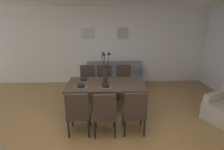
{
  "coord_description": "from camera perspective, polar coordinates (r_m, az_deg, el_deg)",
  "views": [
    {
      "loc": [
        0.12,
        -2.77,
        2.18
      ],
      "look_at": [
        0.26,
        1.34,
        0.85
      ],
      "focal_mm": 27.63,
      "sensor_mm": 36.0,
      "label": 1
    }
  ],
  "objects": [
    {
      "name": "ground_plane",
      "position": [
        3.53,
        -3.78,
        -20.36
      ],
      "size": [
        9.0,
        9.0,
        0.0
      ],
      "primitive_type": "plane",
      "color": "olive"
    },
    {
      "name": "back_wall_panel",
      "position": [
        6.09,
        -3.15,
        9.51
      ],
      "size": [
        9.0,
        0.1,
        2.6
      ],
      "primitive_type": "cube",
      "color": "silver",
      "rests_on": "ground"
    },
    {
      "name": "dining_table",
      "position": [
        4.11,
        -2.17,
        -3.77
      ],
      "size": [
        1.8,
        1.0,
        0.74
      ],
      "color": "#3D2D23",
      "rests_on": "ground"
    },
    {
      "name": "dining_chair_near_left",
      "position": [
        3.42,
        -11.02,
        -11.7
      ],
      "size": [
        0.44,
        0.44,
        0.92
      ],
      "color": "#33261E",
      "rests_on": "ground"
    },
    {
      "name": "dining_chair_near_right",
      "position": [
        5.05,
        -8.17,
        -1.64
      ],
      "size": [
        0.46,
        0.46,
        0.92
      ],
      "color": "#33261E",
      "rests_on": "ground"
    },
    {
      "name": "dining_chair_far_left",
      "position": [
        3.34,
        -2.44,
        -12.1
      ],
      "size": [
        0.45,
        0.45,
        0.92
      ],
      "color": "#33261E",
      "rests_on": "ground"
    },
    {
      "name": "dining_chair_far_right",
      "position": [
        4.99,
        -2.45,
        -1.7
      ],
      "size": [
        0.47,
        0.47,
        0.92
      ],
      "color": "#33261E",
      "rests_on": "ground"
    },
    {
      "name": "dining_chair_mid_left",
      "position": [
        3.41,
        7.4,
        -11.57
      ],
      "size": [
        0.44,
        0.44,
        0.92
      ],
      "color": "#33261E",
      "rests_on": "ground"
    },
    {
      "name": "dining_chair_mid_right",
      "position": [
        5.03,
        3.97,
        -1.55
      ],
      "size": [
        0.45,
        0.45,
        0.92
      ],
      "color": "#33261E",
      "rests_on": "ground"
    },
    {
      "name": "centerpiece_vase",
      "position": [
        3.99,
        -2.21,
        1.0
      ],
      "size": [
        0.21,
        0.23,
        0.73
      ],
      "color": "#232326",
      "rests_on": "dining_table"
    },
    {
      "name": "placemat_near_left",
      "position": [
        3.91,
        -10.14,
        -3.98
      ],
      "size": [
        0.32,
        0.32,
        0.01
      ],
      "primitive_type": "cylinder",
      "color": "#4C4742",
      "rests_on": "dining_table"
    },
    {
      "name": "bowl_near_left",
      "position": [
        3.9,
        -10.17,
        -3.47
      ],
      "size": [
        0.17,
        0.17,
        0.07
      ],
      "color": "black",
      "rests_on": "dining_table"
    },
    {
      "name": "placemat_near_right",
      "position": [
        4.33,
        -9.35,
        -1.78
      ],
      "size": [
        0.32,
        0.32,
        0.01
      ],
      "primitive_type": "cylinder",
      "color": "#4C4742",
      "rests_on": "dining_table"
    },
    {
      "name": "bowl_near_right",
      "position": [
        4.31,
        -9.37,
        -1.31
      ],
      "size": [
        0.17,
        0.17,
        0.07
      ],
      "color": "black",
      "rests_on": "dining_table"
    },
    {
      "name": "placemat_far_left",
      "position": [
        3.87,
        -2.19,
        -3.94
      ],
      "size": [
        0.32,
        0.32,
        0.01
      ],
      "primitive_type": "cylinder",
      "color": "#4C4742",
      "rests_on": "dining_table"
    },
    {
      "name": "bowl_far_left",
      "position": [
        3.86,
        -2.19,
        -3.42
      ],
      "size": [
        0.17,
        0.17,
        0.07
      ],
      "color": "black",
      "rests_on": "dining_table"
    },
    {
      "name": "sofa",
      "position": [
        5.79,
        0.89,
        -1.3
      ],
      "size": [
        1.88,
        0.84,
        0.8
      ],
      "color": "slate",
      "rests_on": "ground"
    },
    {
      "name": "framed_picture_left",
      "position": [
        6.0,
        -8.07,
        13.46
      ],
      "size": [
        0.42,
        0.03,
        0.35
      ],
      "color": "#B2ADA3"
    },
    {
      "name": "framed_picture_center",
      "position": [
        5.99,
        3.57,
        13.59
      ],
      "size": [
        0.37,
        0.03,
        0.39
      ],
      "color": "#B2ADA3"
    }
  ]
}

